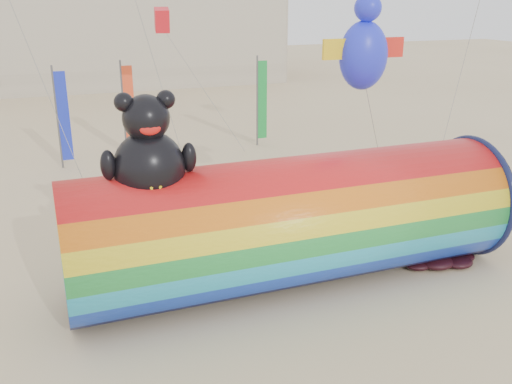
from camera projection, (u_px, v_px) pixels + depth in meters
name	position (u px, v px, depth m)	size (l,w,h in m)	color
ground	(258.00, 281.00, 17.71)	(160.00, 160.00, 0.00)	#CCB58C
windsock_assembly	(293.00, 218.00, 17.19)	(13.49, 4.11, 6.22)	red
kite_handler	(403.00, 221.00, 20.16)	(0.61, 0.40, 1.68)	slate
fabric_bundle	(441.00, 261.00, 18.67)	(2.62, 1.35, 0.41)	#340911
festival_banners	(155.00, 108.00, 30.77)	(11.68, 1.26, 5.20)	#59595E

